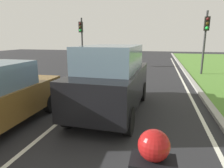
{
  "coord_description": "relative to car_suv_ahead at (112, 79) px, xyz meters",
  "views": [
    {
      "loc": [
        2.2,
        3.29,
        2.5
      ],
      "look_at": [
        0.88,
        8.73,
        1.2
      ],
      "focal_mm": 31.55,
      "sensor_mm": 36.0,
      "label": 1
    }
  ],
  "objects": [
    {
      "name": "ground_plane",
      "position": [
        -0.66,
        4.39,
        -1.17
      ],
      "size": [
        60.0,
        60.0,
        0.0
      ],
      "primitive_type": "plane",
      "color": "#262628"
    },
    {
      "name": "lane_line_center",
      "position": [
        -1.36,
        4.39,
        -1.16
      ],
      "size": [
        0.12,
        32.0,
        0.01
      ],
      "primitive_type": "cube",
      "color": "silver",
      "rests_on": "ground"
    },
    {
      "name": "lane_line_right_edge",
      "position": [
        2.94,
        4.39,
        -1.16
      ],
      "size": [
        0.12,
        32.0,
        0.01
      ],
      "primitive_type": "cube",
      "color": "silver",
      "rests_on": "ground"
    },
    {
      "name": "curb_right",
      "position": [
        3.44,
        4.39,
        -1.11
      ],
      "size": [
        0.24,
        48.0,
        0.12
      ],
      "primitive_type": "cube",
      "color": "#9E9B93",
      "rests_on": "ground"
    },
    {
      "name": "car_suv_ahead",
      "position": [
        0.0,
        0.0,
        0.0
      ],
      "size": [
        2.07,
        4.55,
        2.28
      ],
      "rotation": [
        0.0,
        0.0,
        -0.03
      ],
      "color": "black",
      "rests_on": "ground"
    },
    {
      "name": "traffic_light_near_right",
      "position": [
        4.43,
        8.35,
        1.67
      ],
      "size": [
        0.32,
        0.5,
        4.3
      ],
      "color": "#2D2D2D",
      "rests_on": "ground"
    },
    {
      "name": "traffic_light_overhead_left",
      "position": [
        -5.27,
        10.3,
        1.66
      ],
      "size": [
        0.32,
        0.5,
        4.24
      ],
      "color": "#2D2D2D",
      "rests_on": "ground"
    }
  ]
}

